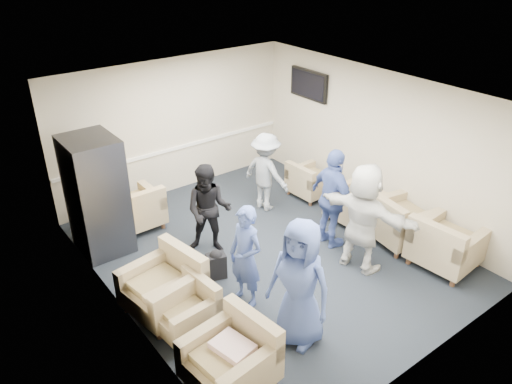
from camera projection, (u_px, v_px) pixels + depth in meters
floor at (268, 253)px, 8.34m from camera, size 6.00×6.00×0.00m
ceiling at (270, 96)px, 7.08m from camera, size 6.00×6.00×0.00m
back_wall at (174, 127)px, 9.83m from camera, size 5.00×0.02×2.70m
front_wall at (435, 276)px, 5.60m from camera, size 5.00×0.02×2.70m
left_wall at (116, 233)px, 6.38m from camera, size 0.02×6.00×2.70m
right_wall at (377, 144)px, 9.05m from camera, size 0.02×6.00×2.70m
chair_rail at (177, 148)px, 10.02m from camera, size 4.98×0.04×0.06m
tv at (309, 85)px, 9.96m from camera, size 0.10×1.00×0.58m
armchair_left_near at (234, 359)px, 5.81m from camera, size 1.00×1.00×0.72m
armchair_left_mid at (187, 310)px, 6.65m from camera, size 0.82×0.82×0.61m
armchair_left_far at (167, 287)px, 6.95m from camera, size 1.08×1.08×0.75m
armchair_right_near at (444, 246)px, 7.84m from camera, size 1.02×1.02×0.76m
armchair_right_midnear at (397, 222)px, 8.49m from camera, size 1.08×1.08×0.76m
armchair_right_midfar at (352, 206)px, 9.09m from camera, size 0.87×0.87×0.66m
armchair_right_far at (309, 182)px, 9.99m from camera, size 0.80×0.80×0.61m
armchair_corner at (136, 210)px, 8.89m from camera, size 0.89×0.89×0.71m
vending_machine at (97, 195)px, 8.05m from camera, size 0.80×0.94×1.98m
backpack at (216, 263)px, 7.65m from camera, size 0.33×0.28×0.49m
pillow at (233, 348)px, 5.71m from camera, size 0.44×0.52×0.13m
person_front_left at (300, 284)px, 6.20m from camera, size 0.81×1.00×1.78m
person_mid_left at (246, 257)px, 6.91m from camera, size 0.45×0.61×1.55m
person_back_left at (209, 210)px, 8.05m from camera, size 0.96×0.94×1.56m
person_back_right at (266, 172)px, 9.34m from camera, size 0.77×1.09×1.53m
person_mid_right at (333, 199)px, 8.19m from camera, size 0.54×1.06×1.74m
person_front_right at (363, 218)px, 7.61m from camera, size 0.84×1.73×1.79m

